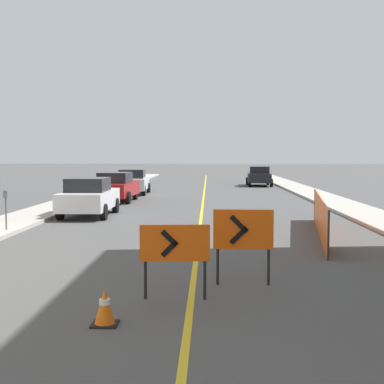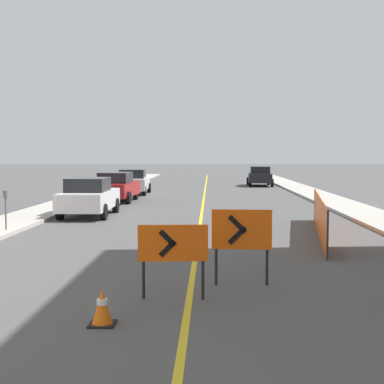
{
  "view_description": "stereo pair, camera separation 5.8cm",
  "coord_description": "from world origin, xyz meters",
  "px_view_note": "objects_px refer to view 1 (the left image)",
  "views": [
    {
      "loc": [
        0.3,
        4.99,
        2.54
      ],
      "look_at": [
        -0.38,
        26.9,
        1.0
      ],
      "focal_mm": 50.0,
      "sensor_mm": 36.0,
      "label": 1
    },
    {
      "loc": [
        0.36,
        4.99,
        2.54
      ],
      "look_at": [
        -0.38,
        26.9,
        1.0
      ],
      "focal_mm": 50.0,
      "sensor_mm": 36.0,
      "label": 2
    }
  ],
  "objects_px": {
    "arrow_barricade_secondary": "(243,232)",
    "parked_car_curb_far": "(133,182)",
    "parked_car_opposite_side": "(259,176)",
    "arrow_barricade_primary": "(175,246)",
    "parked_car_curb_near": "(89,197)",
    "traffic_cone_fourth": "(105,307)",
    "parking_meter_near_curb": "(6,201)",
    "parked_car_curb_mid": "(116,187)"
  },
  "relations": [
    {
      "from": "parked_car_opposite_side",
      "to": "arrow_barricade_primary",
      "type": "bearing_deg",
      "value": -94.53
    },
    {
      "from": "parked_car_curb_near",
      "to": "parking_meter_near_curb",
      "type": "relative_size",
      "value": 3.29
    },
    {
      "from": "arrow_barricade_secondary",
      "to": "parking_meter_near_curb",
      "type": "xyz_separation_m",
      "value": [
        -7.15,
        6.48,
        0.02
      ]
    },
    {
      "from": "parked_car_curb_far",
      "to": "parked_car_opposite_side",
      "type": "height_order",
      "value": "same"
    },
    {
      "from": "parked_car_curb_mid",
      "to": "parking_meter_near_curb",
      "type": "height_order",
      "value": "parked_car_curb_mid"
    },
    {
      "from": "parked_car_opposite_side",
      "to": "parking_meter_near_curb",
      "type": "distance_m",
      "value": 28.56
    },
    {
      "from": "parked_car_curb_mid",
      "to": "parking_meter_near_curb",
      "type": "distance_m",
      "value": 11.82
    },
    {
      "from": "traffic_cone_fourth",
      "to": "parked_car_curb_far",
      "type": "distance_m",
      "value": 26.52
    },
    {
      "from": "parked_car_curb_far",
      "to": "parked_car_opposite_side",
      "type": "xyz_separation_m",
      "value": [
        8.95,
        9.25,
        0.0
      ]
    },
    {
      "from": "parked_car_curb_far",
      "to": "parked_car_curb_mid",
      "type": "bearing_deg",
      "value": -93.53
    },
    {
      "from": "traffic_cone_fourth",
      "to": "parking_meter_near_curb",
      "type": "relative_size",
      "value": 0.42
    },
    {
      "from": "traffic_cone_fourth",
      "to": "parked_car_opposite_side",
      "type": "xyz_separation_m",
      "value": [
        5.62,
        35.55,
        0.53
      ]
    },
    {
      "from": "traffic_cone_fourth",
      "to": "parked_car_curb_far",
      "type": "bearing_deg",
      "value": 97.21
    },
    {
      "from": "traffic_cone_fourth",
      "to": "arrow_barricade_secondary",
      "type": "bearing_deg",
      "value": 48.8
    },
    {
      "from": "parked_car_opposite_side",
      "to": "arrow_barricade_secondary",
      "type": "bearing_deg",
      "value": -92.62
    },
    {
      "from": "arrow_barricade_secondary",
      "to": "parked_car_curb_far",
      "type": "height_order",
      "value": "parked_car_curb_far"
    },
    {
      "from": "traffic_cone_fourth",
      "to": "arrow_barricade_primary",
      "type": "distance_m",
      "value": 1.87
    },
    {
      "from": "parked_car_curb_near",
      "to": "arrow_barricade_primary",
      "type": "bearing_deg",
      "value": -70.83
    },
    {
      "from": "arrow_barricade_primary",
      "to": "parked_car_opposite_side",
      "type": "distance_m",
      "value": 34.41
    },
    {
      "from": "arrow_barricade_primary",
      "to": "arrow_barricade_secondary",
      "type": "distance_m",
      "value": 1.66
    },
    {
      "from": "parked_car_curb_near",
      "to": "parked_car_opposite_side",
      "type": "bearing_deg",
      "value": 67.43
    },
    {
      "from": "traffic_cone_fourth",
      "to": "parked_car_curb_near",
      "type": "xyz_separation_m",
      "value": [
        -3.38,
        13.99,
        0.53
      ]
    },
    {
      "from": "parked_car_curb_mid",
      "to": "parked_car_opposite_side",
      "type": "height_order",
      "value": "same"
    },
    {
      "from": "traffic_cone_fourth",
      "to": "arrow_barricade_primary",
      "type": "relative_size",
      "value": 0.42
    },
    {
      "from": "arrow_barricade_primary",
      "to": "parked_car_opposite_side",
      "type": "xyz_separation_m",
      "value": [
        4.67,
        34.09,
        -0.14
      ]
    },
    {
      "from": "arrow_barricade_primary",
      "to": "parked_car_curb_near",
      "type": "distance_m",
      "value": 13.26
    },
    {
      "from": "parked_car_curb_far",
      "to": "arrow_barricade_secondary",
      "type": "bearing_deg",
      "value": -79.11
    },
    {
      "from": "arrow_barricade_secondary",
      "to": "parked_car_opposite_side",
      "type": "xyz_separation_m",
      "value": [
        3.41,
        33.01,
        -0.24
      ]
    },
    {
      "from": "parked_car_curb_mid",
      "to": "parking_meter_near_curb",
      "type": "bearing_deg",
      "value": -94.13
    },
    {
      "from": "arrow_barricade_secondary",
      "to": "parked_car_curb_mid",
      "type": "relative_size",
      "value": 0.34
    },
    {
      "from": "traffic_cone_fourth",
      "to": "arrow_barricade_secondary",
      "type": "height_order",
      "value": "arrow_barricade_secondary"
    },
    {
      "from": "traffic_cone_fourth",
      "to": "arrow_barricade_secondary",
      "type": "relative_size",
      "value": 0.37
    },
    {
      "from": "arrow_barricade_secondary",
      "to": "parking_meter_near_curb",
      "type": "height_order",
      "value": "arrow_barricade_secondary"
    },
    {
      "from": "parked_car_curb_mid",
      "to": "parked_car_curb_far",
      "type": "relative_size",
      "value": 1.01
    },
    {
      "from": "traffic_cone_fourth",
      "to": "arrow_barricade_primary",
      "type": "height_order",
      "value": "arrow_barricade_primary"
    },
    {
      "from": "parked_car_curb_mid",
      "to": "parked_car_opposite_side",
      "type": "xyz_separation_m",
      "value": [
        9.07,
        14.81,
        0.0
      ]
    },
    {
      "from": "arrow_barricade_secondary",
      "to": "parked_car_curb_near",
      "type": "bearing_deg",
      "value": 118.96
    },
    {
      "from": "traffic_cone_fourth",
      "to": "parking_meter_near_curb",
      "type": "bearing_deg",
      "value": 118.7
    },
    {
      "from": "parked_car_curb_mid",
      "to": "parked_car_curb_far",
      "type": "height_order",
      "value": "same"
    },
    {
      "from": "parking_meter_near_curb",
      "to": "arrow_barricade_secondary",
      "type": "bearing_deg",
      "value": -42.17
    },
    {
      "from": "arrow_barricade_primary",
      "to": "parked_car_curb_far",
      "type": "height_order",
      "value": "parked_car_curb_far"
    },
    {
      "from": "arrow_barricade_primary",
      "to": "parking_meter_near_curb",
      "type": "height_order",
      "value": "parking_meter_near_curb"
    }
  ]
}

